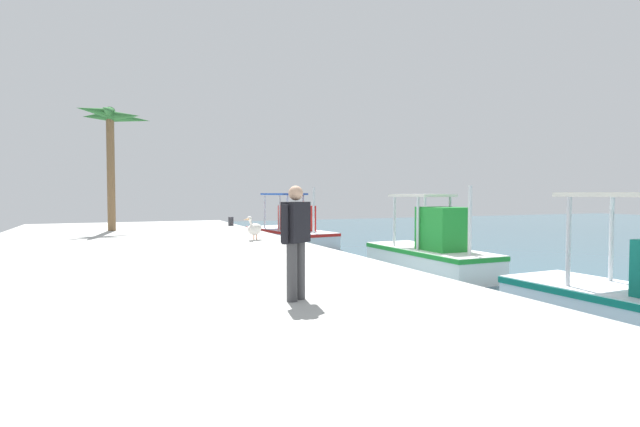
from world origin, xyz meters
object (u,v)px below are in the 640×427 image
fishing_boat_nearest (290,232)px  palm_tree (111,128)px  fisherman_standing (296,237)px  pelican (254,228)px  mooring_bollard_nearest (231,221)px  mooring_bollard_second (289,236)px  fishing_boat_second (432,252)px

fishing_boat_nearest → palm_tree: 8.94m
fisherman_standing → fishing_boat_nearest: bearing=160.9°
pelican → fisherman_standing: size_ratio=0.51×
mooring_bollard_nearest → palm_tree: size_ratio=0.08×
mooring_bollard_second → fisherman_standing: bearing=-18.6°
fishing_boat_second → palm_tree: 14.42m
fisherman_standing → palm_tree: size_ratio=0.33×
fishing_boat_second → pelican: 6.05m
mooring_bollard_nearest → fisherman_standing: bearing=-9.4°
fishing_boat_second → mooring_bollard_nearest: fishing_boat_second is taller
fishing_boat_second → palm_tree: bearing=-140.8°
pelican → mooring_bollard_second: 1.39m
fishing_boat_second → pelican: fishing_boat_second is taller
pelican → palm_tree: palm_tree is taller
fishing_boat_nearest → mooring_bollard_second: bearing=-19.8°
mooring_bollard_nearest → fishing_boat_second: bearing=15.5°
fishing_boat_second → mooring_bollard_nearest: bearing=-164.5°
mooring_bollard_nearest → mooring_bollard_second: (8.67, 0.00, -0.02)m
mooring_bollard_second → palm_tree: bearing=-143.9°
fishing_boat_nearest → fishing_boat_second: size_ratio=1.35×
pelican → fishing_boat_nearest: bearing=149.1°
fisherman_standing → palm_tree: bearing=-171.0°
pelican → mooring_bollard_nearest: size_ratio=2.04×
pelican → mooring_bollard_nearest: 7.68m
pelican → mooring_bollard_second: bearing=40.2°
fisherman_standing → pelican: bearing=168.4°
pelican → mooring_bollard_second: (1.05, 0.89, -0.21)m
fisherman_standing → fishing_boat_second: bearing=130.0°
fisherman_standing → mooring_bollard_nearest: size_ratio=4.00×
fishing_boat_nearest → mooring_bollard_nearest: 3.28m
pelican → palm_tree: 8.67m
fishing_boat_nearest → pelican: (5.31, -3.18, 0.60)m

